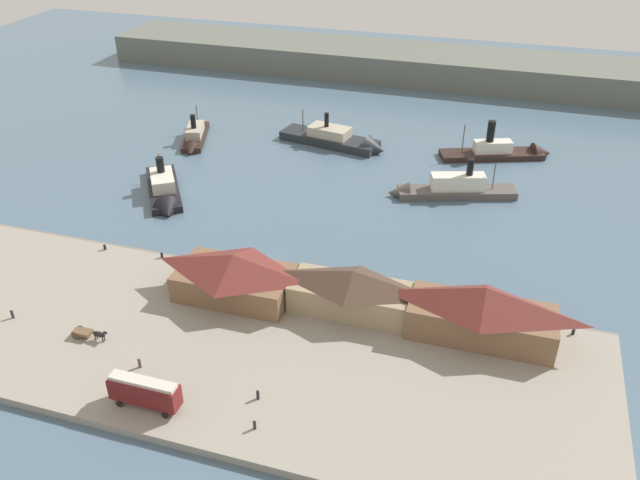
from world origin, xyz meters
TOP-DOWN VIEW (x-y plane):
  - ground_plane at (0.00, 0.00)m, footprint 320.00×320.00m
  - quay_promenade at (0.00, -22.00)m, footprint 110.00×36.00m
  - seawall_edge at (0.00, -3.60)m, footprint 110.00×0.80m
  - ferry_shed_customs_shed at (-0.94, -10.86)m, footprint 17.89×10.25m
  - ferry_shed_west_terminal at (17.24, -9.38)m, footprint 18.73×7.65m
  - ferry_shed_east_terminal at (36.03, -9.80)m, footprint 20.68×8.41m
  - street_tram at (-2.09, -35.78)m, footprint 9.06×2.48m
  - horse_cart at (-16.47, -26.66)m, footprint 5.56×1.62m
  - pedestrian_walking_west at (-29.93, -26.03)m, footprint 0.40×0.40m
  - pedestrian_standing_center at (-6.55, -29.86)m, footprint 0.41×0.41m
  - pedestrian_near_west_shed at (10.65, -30.60)m, footprint 0.40×0.40m
  - pedestrian_near_cart at (12.11, -35.28)m, footprint 0.38×0.38m
  - mooring_post_east at (-17.07, -4.89)m, footprint 0.44×0.44m
  - mooring_post_west at (48.78, -5.53)m, footprint 0.44×0.44m
  - mooring_post_center_west at (-27.68, -5.53)m, footprint 0.44×0.44m
  - ferry_near_quay at (35.73, 57.56)m, footprint 25.44×13.80m
  - ferry_mid_harbor at (25.03, 34.13)m, footprint 25.84×12.23m
  - ferry_approaching_west at (-28.44, 16.61)m, footprint 16.60×21.34m
  - ferry_departing_north at (-1.69, 52.34)m, footprint 26.57×10.90m
  - ferry_moored_west at (-35.51, 43.94)m, footprint 10.03×18.81m
  - far_headland at (0.00, 110.00)m, footprint 180.00×24.00m

SIDE VIEW (x-z plane):
  - ground_plane at x=0.00m, z-range 0.00..0.00m
  - seawall_edge at x=0.00m, z-range 0.00..1.00m
  - quay_promenade at x=0.00m, z-range 0.00..1.20m
  - ferry_moored_west at x=-35.51m, z-range -2.87..5.33m
  - ferry_near_quay at x=35.73m, z-range -3.99..6.51m
  - ferry_approaching_west at x=-28.44m, z-range -3.20..5.81m
  - ferry_departing_north at x=-1.69m, z-range -3.33..6.16m
  - ferry_mid_harbor at x=25.03m, z-range -3.15..6.29m
  - mooring_post_east at x=-17.07m, z-range 1.20..2.10m
  - mooring_post_west at x=48.78m, z-range 1.20..2.10m
  - mooring_post_center_west at x=-27.68m, z-range 1.20..2.10m
  - pedestrian_near_cart at x=12.11m, z-range 1.13..2.65m
  - pedestrian_near_west_shed at x=10.65m, z-range 1.13..2.73m
  - pedestrian_walking_west at x=-29.93m, z-range 1.13..2.74m
  - pedestrian_standing_center at x=-6.55m, z-range 1.13..2.78m
  - horse_cart at x=-16.47m, z-range 1.19..3.06m
  - street_tram at x=-2.09m, z-range 1.56..5.84m
  - far_headland at x=0.00m, z-range 0.00..8.00m
  - ferry_shed_west_terminal at x=17.24m, z-range 1.26..8.25m
  - ferry_shed_customs_shed at x=-0.94m, z-range 1.26..8.48m
  - ferry_shed_east_terminal at x=36.03m, z-range 1.27..9.58m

